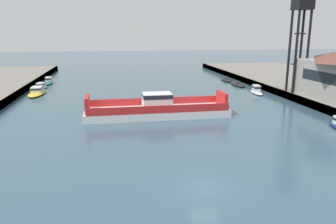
% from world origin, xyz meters
% --- Properties ---
extents(ground_plane, '(400.00, 400.00, 0.00)m').
position_xyz_m(ground_plane, '(0.00, 0.00, 0.00)').
color(ground_plane, '#385666').
extents(chain_ferry, '(21.09, 6.07, 3.44)m').
position_xyz_m(chain_ferry, '(-0.65, 23.62, 1.06)').
color(chain_ferry, silver).
rests_on(chain_ferry, ground).
extents(moored_boat_near_left, '(2.83, 6.51, 1.31)m').
position_xyz_m(moored_boat_near_left, '(-22.74, 51.74, 0.48)').
color(moored_boat_near_left, white).
rests_on(moored_boat_near_left, ground).
extents(moored_boat_near_right, '(2.23, 6.26, 1.58)m').
position_xyz_m(moored_boat_near_right, '(-22.31, 59.21, 0.59)').
color(moored_boat_near_right, '#237075').
rests_on(moored_boat_near_right, ground).
extents(moored_boat_mid_left, '(2.74, 8.29, 1.54)m').
position_xyz_m(moored_boat_mid_left, '(-22.04, 44.66, 0.57)').
color(moored_boat_mid_left, yellow).
rests_on(moored_boat_mid_left, ground).
extents(moored_boat_far_right, '(3.17, 7.67, 1.00)m').
position_xyz_m(moored_boat_far_right, '(21.78, 56.68, 0.26)').
color(moored_boat_far_right, black).
rests_on(moored_boat_far_right, ground).
extents(moored_boat_upstream_a, '(2.51, 6.11, 1.68)m').
position_xyz_m(moored_boat_upstream_a, '(21.79, 38.50, 0.63)').
color(moored_boat_upstream_a, white).
rests_on(moored_boat_upstream_a, ground).
extents(moored_boat_upstream_b, '(2.87, 8.31, 1.02)m').
position_xyz_m(moored_boat_upstream_b, '(21.81, 49.01, 0.27)').
color(moored_boat_upstream_b, black).
rests_on(moored_boat_upstream_b, ground).
extents(crane_tower, '(2.95, 2.95, 17.71)m').
position_xyz_m(crane_tower, '(26.44, 32.20, 14.85)').
color(crane_tower, black).
rests_on(crane_tower, quay_right).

